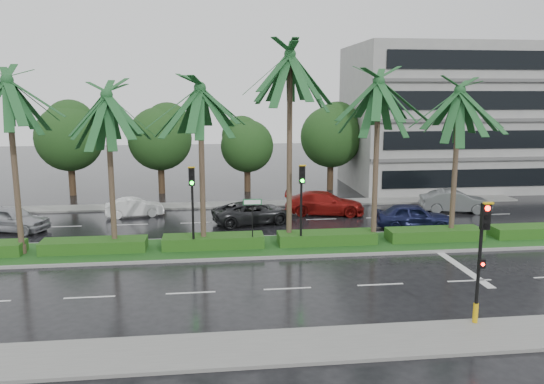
{
  "coord_description": "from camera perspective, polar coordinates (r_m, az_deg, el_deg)",
  "views": [
    {
      "loc": [
        -3.15,
        -25.74,
        8.02
      ],
      "look_at": [
        0.13,
        1.5,
        2.9
      ],
      "focal_mm": 35.0,
      "sensor_mm": 36.0,
      "label": 1
    }
  ],
  "objects": [
    {
      "name": "car_grey",
      "position": [
        38.3,
        19.06,
        -0.96
      ],
      "size": [
        2.46,
        4.8,
        1.51
      ],
      "primitive_type": "imported",
      "rotation": [
        0.0,
        0.0,
        1.37
      ],
      "color": "slate",
      "rests_on": "ground"
    },
    {
      "name": "median",
      "position": [
        28.07,
        -0.14,
        -5.86
      ],
      "size": [
        36.0,
        4.0,
        0.15
      ],
      "color": "gray",
      "rests_on": "ground"
    },
    {
      "name": "palm_row",
      "position": [
        26.83,
        -2.85,
        10.38
      ],
      "size": [
        26.3,
        4.2,
        10.6
      ],
      "color": "#483629",
      "rests_on": "median"
    },
    {
      "name": "car_red",
      "position": [
        35.71,
        5.66,
        -1.2
      ],
      "size": [
        3.13,
        5.61,
        1.54
      ],
      "primitive_type": "imported",
      "rotation": [
        0.0,
        0.0,
        1.38
      ],
      "color": "maroon",
      "rests_on": "ground"
    },
    {
      "name": "car_white",
      "position": [
        36.15,
        -14.56,
        -1.6
      ],
      "size": [
        1.94,
        3.91,
        1.23
      ],
      "primitive_type": "imported",
      "rotation": [
        0.0,
        0.0,
        1.75
      ],
      "color": "white",
      "rests_on": "ground"
    },
    {
      "name": "signal_median_right",
      "position": [
        26.93,
        3.2,
        -0.2
      ],
      "size": [
        0.34,
        0.42,
        4.36
      ],
      "color": "black",
      "rests_on": "median"
    },
    {
      "name": "signal_near",
      "position": [
        19.53,
        21.56,
        -6.59
      ],
      "size": [
        0.34,
        0.45,
        4.36
      ],
      "color": "black",
      "rests_on": "near_sidewalk"
    },
    {
      "name": "car_darkgrey",
      "position": [
        33.11,
        -2.1,
        -2.23
      ],
      "size": [
        3.37,
        5.37,
        1.38
      ],
      "primitive_type": "imported",
      "rotation": [
        0.0,
        0.0,
        1.8
      ],
      "color": "#232426",
      "rests_on": "ground"
    },
    {
      "name": "near_sidewalk",
      "position": [
        17.74,
        4.27,
        -16.11
      ],
      "size": [
        40.0,
        2.4,
        0.12
      ],
      "primitive_type": "cube",
      "color": "slate",
      "rests_on": "ground"
    },
    {
      "name": "bg_trees",
      "position": [
        43.61,
        -1.93,
        6.31
      ],
      "size": [
        33.4,
        5.55,
        8.02
      ],
      "color": "#352818",
      "rests_on": "ground"
    },
    {
      "name": "car_blue",
      "position": [
        32.94,
        14.99,
        -2.53
      ],
      "size": [
        2.56,
        4.7,
        1.52
      ],
      "primitive_type": "imported",
      "rotation": [
        0.0,
        0.0,
        1.39
      ],
      "color": "#151A41",
      "rests_on": "ground"
    },
    {
      "name": "hedge",
      "position": [
        27.97,
        -0.14,
        -5.13
      ],
      "size": [
        35.2,
        1.4,
        0.6
      ],
      "color": "#134213",
      "rests_on": "median"
    },
    {
      "name": "street_sign",
      "position": [
        26.96,
        -2.12,
        -2.07
      ],
      "size": [
        0.95,
        0.09,
        2.6
      ],
      "color": "black",
      "rests_on": "median"
    },
    {
      "name": "ground",
      "position": [
        27.15,
        0.11,
        -6.61
      ],
      "size": [
        120.0,
        120.0,
        0.0
      ],
      "primitive_type": "plane",
      "color": "black",
      "rests_on": "ground"
    },
    {
      "name": "signal_median_left",
      "position": [
        26.53,
        -8.57,
        -0.46
      ],
      "size": [
        0.34,
        0.42,
        4.36
      ],
      "color": "black",
      "rests_on": "median"
    },
    {
      "name": "far_sidewalk",
      "position": [
        38.7,
        -2.05,
        -1.31
      ],
      "size": [
        40.0,
        2.0,
        0.12
      ],
      "primitive_type": "cube",
      "color": "slate",
      "rests_on": "ground"
    },
    {
      "name": "car_silver",
      "position": [
        34.75,
        -26.25,
        -2.59
      ],
      "size": [
        3.16,
        4.84,
        1.53
      ],
      "primitive_type": "imported",
      "rotation": [
        0.0,
        0.0,
        1.24
      ],
      "color": "#A1A2A8",
      "rests_on": "ground"
    },
    {
      "name": "building",
      "position": [
        48.2,
        18.02,
        7.65
      ],
      "size": [
        16.0,
        10.0,
        12.0
      ],
      "primitive_type": "cube",
      "color": "gray",
      "rests_on": "ground"
    },
    {
      "name": "lane_markings",
      "position": [
        27.26,
        6.61,
        -6.6
      ],
      "size": [
        34.0,
        13.06,
        0.01
      ],
      "color": "silver",
      "rests_on": "ground"
    }
  ]
}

